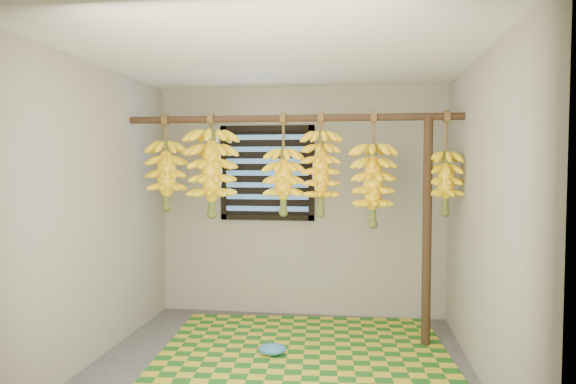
% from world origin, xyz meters
% --- Properties ---
extents(floor, '(3.00, 3.00, 0.01)m').
position_xyz_m(floor, '(0.00, 0.00, -0.01)').
color(floor, '#464646').
rests_on(floor, ground).
extents(ceiling, '(3.00, 3.00, 0.01)m').
position_xyz_m(ceiling, '(0.00, 0.00, 2.40)').
color(ceiling, silver).
rests_on(ceiling, wall_back).
extents(wall_back, '(3.00, 0.01, 2.40)m').
position_xyz_m(wall_back, '(0.00, 1.50, 1.20)').
color(wall_back, gray).
rests_on(wall_back, floor).
extents(wall_left, '(0.01, 3.00, 2.40)m').
position_xyz_m(wall_left, '(-1.50, 0.00, 1.20)').
color(wall_left, gray).
rests_on(wall_left, floor).
extents(wall_right, '(0.01, 3.00, 2.40)m').
position_xyz_m(wall_right, '(1.50, 0.00, 1.20)').
color(wall_right, gray).
rests_on(wall_right, floor).
extents(window, '(1.00, 0.04, 1.00)m').
position_xyz_m(window, '(-0.35, 1.48, 1.50)').
color(window, black).
rests_on(window, wall_back).
extents(hanging_pole, '(3.00, 0.06, 0.06)m').
position_xyz_m(hanging_pole, '(0.00, 0.70, 2.00)').
color(hanging_pole, '#432C1B').
rests_on(hanging_pole, wall_left).
extents(support_post, '(0.08, 0.08, 2.00)m').
position_xyz_m(support_post, '(1.20, 0.70, 1.00)').
color(support_post, '#432C1B').
rests_on(support_post, floor).
extents(woven_mat, '(2.54, 2.10, 0.01)m').
position_xyz_m(woven_mat, '(0.16, 0.42, 0.01)').
color(woven_mat, '#1E601C').
rests_on(woven_mat, floor).
extents(plastic_bag, '(0.25, 0.20, 0.09)m').
position_xyz_m(plastic_bag, '(-0.09, 0.26, 0.06)').
color(plastic_bag, '#337CC0').
rests_on(plastic_bag, woven_mat).
extents(banana_bunch_a, '(0.34, 0.34, 0.88)m').
position_xyz_m(banana_bunch_a, '(-1.16, 0.70, 1.49)').
color(banana_bunch_a, brown).
rests_on(banana_bunch_a, hanging_pole).
extents(banana_bunch_b, '(0.43, 0.43, 0.93)m').
position_xyz_m(banana_bunch_b, '(-0.73, 0.70, 1.51)').
color(banana_bunch_b, brown).
rests_on(banana_bunch_b, hanging_pole).
extents(banana_bunch_c, '(0.34, 0.34, 0.91)m').
position_xyz_m(banana_bunch_c, '(-0.06, 0.70, 1.44)').
color(banana_bunch_c, brown).
rests_on(banana_bunch_c, hanging_pole).
extents(banana_bunch_d, '(0.34, 0.34, 0.92)m').
position_xyz_m(banana_bunch_d, '(0.27, 0.70, 1.51)').
color(banana_bunch_d, brown).
rests_on(banana_bunch_d, hanging_pole).
extents(banana_bunch_e, '(0.36, 0.36, 1.01)m').
position_xyz_m(banana_bunch_e, '(0.73, 0.70, 1.41)').
color(banana_bunch_e, brown).
rests_on(banana_bunch_e, hanging_pole).
extents(banana_bunch_f, '(0.29, 0.29, 0.90)m').
position_xyz_m(banana_bunch_f, '(1.35, 0.70, 1.43)').
color(banana_bunch_f, brown).
rests_on(banana_bunch_f, hanging_pole).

